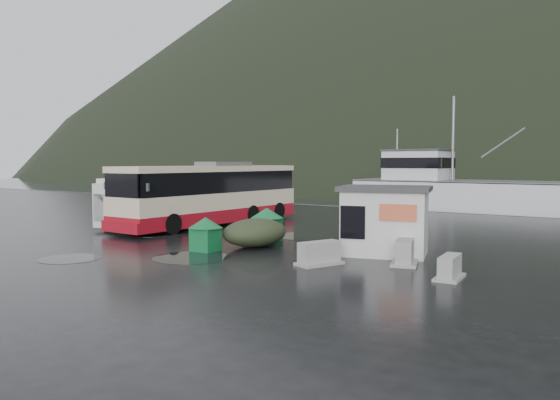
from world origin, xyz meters
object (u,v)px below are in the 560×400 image
Objects in this scene: fishing_trawler at (488,204)px; white_van at (146,226)px; waste_bin_right at (267,241)px; jersey_barrier_b at (405,264)px; jersey_barrier_a at (319,265)px; coach_bus at (212,225)px; ticket_kiosk at (385,255)px; dome_tent at (255,247)px; jersey_barrier_c at (449,279)px; waste_bin_left at (206,251)px.

white_van is at bearing -113.91° from fishing_trawler.
waste_bin_right is at bearing -95.83° from fishing_trawler.
jersey_barrier_a is at bearing -141.47° from jersey_barrier_b.
coach_bus is 13.09m from ticket_kiosk.
jersey_barrier_a is (4.48, -2.02, 0.00)m from dome_tent.
waste_bin_right is at bearing -26.46° from coach_bus.
ticket_kiosk is at bearing -21.38° from white_van.
jersey_barrier_a is 0.95× the size of jersey_barrier_b.
white_van is at bearing 162.51° from jersey_barrier_a.
fishing_trawler reaches higher than waste_bin_right.
ticket_kiosk is 4.67m from jersey_barrier_c.
coach_bus is 26.81m from fishing_trawler.
coach_bus is 3.81m from white_van.
fishing_trawler is (2.08, 30.22, 0.00)m from dome_tent.
fishing_trawler is (-2.40, 32.24, 0.00)m from jersey_barrier_a.
jersey_barrier_a is at bearing -175.46° from jersey_barrier_c.
jersey_barrier_b is (14.01, -5.10, 0.00)m from coach_bus.
waste_bin_left is 0.05× the size of fishing_trawler.
jersey_barrier_c is (19.02, -4.19, 0.00)m from white_van.
fishing_trawler is (9.17, 25.20, 0.00)m from coach_bus.
jersey_barrier_a is 32.33m from fishing_trawler.
white_van is 4.52× the size of jersey_barrier_c.
waste_bin_right reaches higher than dome_tent.
jersey_barrier_c is at bearing 2.73° from waste_bin_left.
fishing_trawler is at bearing 99.07° from jersey_barrier_b.
coach_bus is 1.95× the size of white_van.
dome_tent is 30.30m from fishing_trawler.
ticket_kiosk is at bearing 73.54° from jersey_barrier_a.
jersey_barrier_c is (9.96, 0.48, 0.00)m from waste_bin_left.
coach_bus is at bearing 130.78° from waste_bin_left.
jersey_barrier_a is 0.06× the size of fishing_trawler.
white_van is 15.15m from jersey_barrier_a.
waste_bin_left is 5.40m from jersey_barrier_a.
white_van is 0.25× the size of fishing_trawler.
waste_bin_right is 0.91× the size of jersey_barrier_a.
waste_bin_left is at bearing -48.64° from coach_bus.
ticket_kiosk is 29.07m from fishing_trawler.
jersey_barrier_c is (3.57, -3.01, 0.00)m from ticket_kiosk.
jersey_barrier_a is (11.57, -7.04, 0.00)m from coach_bus.
waste_bin_right is 1.85m from dome_tent.
jersey_barrier_c is (4.57, 0.36, 0.00)m from jersey_barrier_a.
waste_bin_right is at bearing -21.93° from white_van.
fishing_trawler reaches higher than jersey_barrier_b.
dome_tent is at bearing 179.38° from jersey_barrier_b.
white_van reaches higher than jersey_barrier_a.
white_van is 17.09m from jersey_barrier_b.
ticket_kiosk is (6.11, -0.38, 0.00)m from waste_bin_right.
coach_bus is 17.46m from jersey_barrier_c.
coach_bus is 4.21× the size of dome_tent.
waste_bin_right is at bearing 160.02° from ticket_kiosk.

